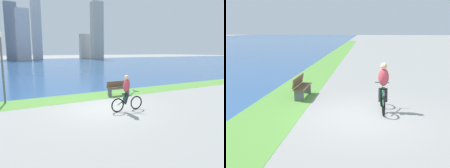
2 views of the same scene
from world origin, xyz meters
TOP-DOWN VIEW (x-y plane):
  - ground_plane at (0.00, 0.00)m, footprint 300.00×300.00m
  - grass_strip_bayside at (0.00, 3.04)m, footprint 120.00×2.18m
  - cyclist_lead at (0.68, -0.75)m, footprint 1.70×0.52m
  - bench_near_path at (2.17, 2.52)m, footprint 1.50×0.47m

SIDE VIEW (x-z plane):
  - ground_plane at x=0.00m, z-range 0.00..0.00m
  - grass_strip_bayside at x=0.00m, z-range 0.00..0.01m
  - bench_near_path at x=2.17m, z-range 0.00..0.90m
  - cyclist_lead at x=0.68m, z-range -0.01..1.69m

